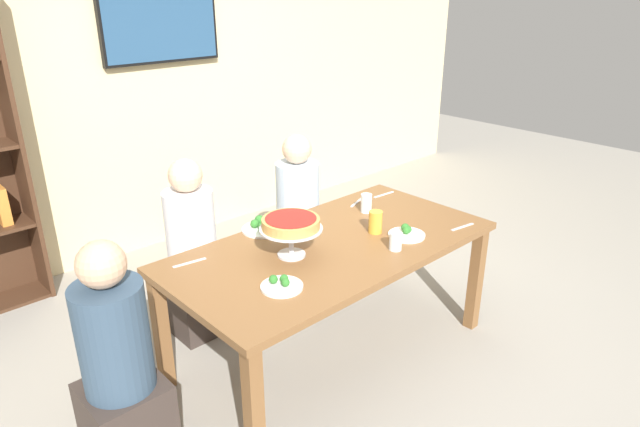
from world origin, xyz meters
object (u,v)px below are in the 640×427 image
Objects in this scene: diner_far_left at (194,261)px; water_glass_clear_far at (366,203)px; television at (160,23)px; cutlery_fork_far at (190,263)px; salad_plate_far_diner at (262,227)px; cutlery_knife_near at (357,202)px; salad_plate_spare at (407,233)px; deep_dish_pizza_stand at (291,225)px; diner_far_right at (298,225)px; diner_head_west at (120,378)px; salad_plate_near_diner at (282,285)px; dining_table at (332,256)px; beer_glass_amber_tall at (375,222)px; cutlery_fork_near at (462,227)px; water_glass_clear_near at (396,241)px; cutlery_knife_far at (384,195)px.

diner_far_left is 1.14m from water_glass_clear_far.
cutlery_fork_far is at bearing -117.12° from television.
salad_plate_far_diner reaches higher than cutlery_knife_near.
diner_far_left is at bearing 129.78° from salad_plate_spare.
cutlery_fork_far is (-0.26, -0.44, 0.25)m from diner_far_left.
diner_far_left is 3.44× the size of deep_dish_pizza_stand.
diner_far_right and diner_head_west have the same top height.
salad_plate_near_diner is at bearing 177.89° from salad_plate_spare.
dining_table is 0.33m from beer_glass_amber_tall.
television is at bearing 77.43° from salad_plate_far_diner.
dining_table is 1.62× the size of diner_far_left.
diner_far_left reaches higher than salad_plate_far_diner.
water_glass_clear_far is (0.28, -1.92, -1.00)m from television.
diner_head_west is 2.03m from cutlery_fork_near.
diner_far_right reaches higher than cutlery_fork_near.
diner_far_left is 11.48× the size of water_glass_clear_near.
beer_glass_amber_tall reaches higher than water_glass_clear_far.
deep_dish_pizza_stand reaches higher than cutlery_knife_near.
deep_dish_pizza_stand reaches higher than dining_table.
salad_plate_far_diner is 1.93× the size of beer_glass_amber_tall.
dining_table is 2.40m from television.
deep_dish_pizza_stand is 1.08m from cutlery_fork_near.
cutlery_knife_far is at bearing 92.73° from cutlery_fork_near.
salad_plate_spare reaches higher than cutlery_knife_near.
diner_far_left is 6.39× the size of cutlery_fork_near.
diner_head_west is 8.77× the size of beer_glass_amber_tall.
salad_plate_near_diner is at bearing -179.75° from cutlery_fork_near.
television is 1.98m from diner_far_left.
salad_plate_spare reaches higher than cutlery_fork_far.
cutlery_knife_far is at bearing 20.66° from salad_plate_near_diner.
water_glass_clear_near is 0.84m from cutlery_knife_far.
diner_far_right is 8.77× the size of beer_glass_amber_tall.
water_glass_clear_near is at bearing -61.77° from salad_plate_far_diner.
diner_far_left is at bearing 121.05° from water_glass_clear_near.
dining_table is 10.35× the size of cutlery_fork_near.
salad_plate_near_diner reaches higher than dining_table.
diner_far_left and diner_far_right have the same top height.
water_glass_clear_far is 0.18m from cutlery_knife_near.
deep_dish_pizza_stand is 0.37m from salad_plate_near_diner.
salad_plate_far_diner is at bearing 19.47° from diner_head_west.
television is 8.16× the size of water_glass_clear_far.
salad_plate_spare is 0.42m from water_glass_clear_far.
cutlery_knife_far is at bearing 36.34° from beer_glass_amber_tall.
cutlery_knife_far is at bearing 52.14° from salad_plate_spare.
salad_plate_spare reaches higher than cutlery_fork_near.
salad_plate_near_diner is (0.74, -0.21, 0.26)m from diner_head_west.
deep_dish_pizza_stand is 0.88m from cutlery_knife_near.
water_glass_clear_near reaches higher than cutlery_fork_near.
water_glass_clear_far is at bearing 57.40° from diner_far_left.
deep_dish_pizza_stand is 2.83× the size of water_glass_clear_far.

